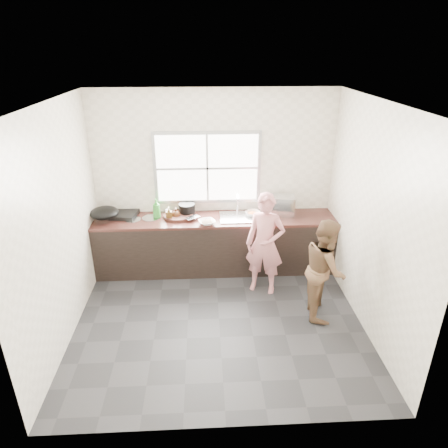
{
  "coord_description": "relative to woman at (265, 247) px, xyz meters",
  "views": [
    {
      "loc": [
        -0.16,
        -4.19,
        3.25
      ],
      "look_at": [
        0.1,
        0.65,
        1.05
      ],
      "focal_mm": 32.0,
      "sensor_mm": 36.0,
      "label": 1
    }
  ],
  "objects": [
    {
      "name": "bowl_held",
      "position": [
        0.06,
        0.53,
        0.21
      ],
      "size": [
        0.24,
        0.24,
        0.06
      ],
      "primitive_type": "imported",
      "rotation": [
        0.0,
        0.0,
        0.26
      ],
      "color": "white",
      "rests_on": "countertop"
    },
    {
      "name": "floor",
      "position": [
        -0.66,
        -0.65,
        -0.69
      ],
      "size": [
        3.6,
        3.2,
        0.01
      ],
      "primitive_type": "cube",
      "color": "#272729",
      "rests_on": "ground"
    },
    {
      "name": "person_side",
      "position": [
        0.68,
        -0.58,
        -0.02
      ],
      "size": [
        0.58,
        0.7,
        1.33
      ],
      "primitive_type": "imported",
      "rotation": [
        0.0,
        0.0,
        1.45
      ],
      "color": "brown",
      "rests_on": "floor"
    },
    {
      "name": "wall_left",
      "position": [
        -2.47,
        -0.65,
        0.67
      ],
      "size": [
        0.01,
        3.2,
        2.7
      ],
      "primitive_type": "cube",
      "color": "silver",
      "rests_on": "ground"
    },
    {
      "name": "burner",
      "position": [
        -2.04,
        0.78,
        0.21
      ],
      "size": [
        0.43,
        0.43,
        0.06
      ],
      "primitive_type": "cube",
      "rotation": [
        0.0,
        0.0,
        -0.17
      ],
      "color": "black",
      "rests_on": "countertop"
    },
    {
      "name": "faucet",
      "position": [
        -0.31,
        0.84,
        0.33
      ],
      "size": [
        0.02,
        0.02,
        0.3
      ],
      "primitive_type": "cylinder",
      "color": "silver",
      "rests_on": "countertop"
    },
    {
      "name": "window_glazing",
      "position": [
        -0.76,
        0.91,
        0.87
      ],
      "size": [
        1.5,
        0.01,
        1.0
      ],
      "primitive_type": "cube",
      "color": "white",
      "rests_on": "window_frame"
    },
    {
      "name": "wall_right",
      "position": [
        1.14,
        -0.65,
        0.67
      ],
      "size": [
        0.01,
        3.2,
        2.7
      ],
      "primitive_type": "cube",
      "color": "beige",
      "rests_on": "ground"
    },
    {
      "name": "wok",
      "position": [
        -2.28,
        0.6,
        0.32
      ],
      "size": [
        0.51,
        0.51,
        0.16
      ],
      "primitive_type": "ellipsoid",
      "rotation": [
        0.0,
        0.0,
        0.26
      ],
      "color": "black",
      "rests_on": "burner"
    },
    {
      "name": "cabinet",
      "position": [
        -0.66,
        0.64,
        -0.27
      ],
      "size": [
        3.6,
        0.62,
        0.82
      ],
      "primitive_type": "cube",
      "color": "black",
      "rests_on": "floor"
    },
    {
      "name": "bottle_green",
      "position": [
        -1.53,
        0.69,
        0.33
      ],
      "size": [
        0.16,
        0.16,
        0.3
      ],
      "primitive_type": "imported",
      "rotation": [
        0.0,
        0.0,
        0.44
      ],
      "color": "#2A822A",
      "rests_on": "countertop"
    },
    {
      "name": "window_frame",
      "position": [
        -0.76,
        0.94,
        0.87
      ],
      "size": [
        1.6,
        0.05,
        1.1
      ],
      "primitive_type": "cube",
      "color": "#9EA0A5",
      "rests_on": "wall_back"
    },
    {
      "name": "pot_lid_left",
      "position": [
        -1.89,
        0.63,
        0.18
      ],
      "size": [
        0.25,
        0.25,
        0.01
      ],
      "primitive_type": "cylinder",
      "rotation": [
        0.0,
        0.0,
        0.03
      ],
      "color": "#ADB0B4",
      "rests_on": "countertop"
    },
    {
      "name": "ceiling",
      "position": [
        -0.66,
        -0.65,
        2.02
      ],
      "size": [
        3.6,
        3.2,
        0.01
      ],
      "primitive_type": "cube",
      "color": "silver",
      "rests_on": "wall_back"
    },
    {
      "name": "countertop",
      "position": [
        -0.66,
        0.64,
        0.16
      ],
      "size": [
        3.6,
        0.64,
        0.04
      ],
      "primitive_type": "cube",
      "color": "#3B1D18",
      "rests_on": "cabinet"
    },
    {
      "name": "cleaver",
      "position": [
        -1.0,
        0.58,
        0.22
      ],
      "size": [
        0.24,
        0.22,
        0.01
      ],
      "primitive_type": "cube",
      "rotation": [
        0.0,
        0.0,
        0.68
      ],
      "color": "silver",
      "rests_on": "cutting_board"
    },
    {
      "name": "bowl_crabs",
      "position": [
        -0.09,
        0.69,
        0.21
      ],
      "size": [
        0.22,
        0.22,
        0.06
      ],
      "primitive_type": "imported",
      "rotation": [
        0.0,
        0.0,
        -0.27
      ],
      "color": "silver",
      "rests_on": "countertop"
    },
    {
      "name": "glass_jar",
      "position": [
        -1.38,
        0.79,
        0.22
      ],
      "size": [
        0.08,
        0.08,
        0.09
      ],
      "primitive_type": "cylinder",
      "rotation": [
        0.0,
        0.0,
        0.44
      ],
      "color": "silver",
      "rests_on": "countertop"
    },
    {
      "name": "cutting_board",
      "position": [
        -1.22,
        0.7,
        0.2
      ],
      "size": [
        0.49,
        0.49,
        0.04
      ],
      "primitive_type": "cylinder",
      "rotation": [
        0.0,
        0.0,
        0.1
      ],
      "color": "#321913",
      "rests_on": "countertop"
    },
    {
      "name": "plate_food",
      "position": [
        -1.32,
        0.74,
        0.19
      ],
      "size": [
        0.25,
        0.25,
        0.02
      ],
      "primitive_type": "cylinder",
      "rotation": [
        0.0,
        0.0,
        -0.26
      ],
      "color": "silver",
      "rests_on": "countertop"
    },
    {
      "name": "wall_front",
      "position": [
        -0.66,
        -2.26,
        0.67
      ],
      "size": [
        3.6,
        0.01,
        2.7
      ],
      "primitive_type": "cube",
      "color": "silver",
      "rests_on": "ground"
    },
    {
      "name": "bottle_brown_short",
      "position": [
        -1.25,
        0.67,
        0.25
      ],
      "size": [
        0.15,
        0.15,
        0.15
      ],
      "primitive_type": "imported",
      "rotation": [
        0.0,
        0.0,
        -0.38
      ],
      "color": "#412110",
      "rests_on": "countertop"
    },
    {
      "name": "bowl_mince",
      "position": [
        -0.79,
        0.43,
        0.21
      ],
      "size": [
        0.3,
        0.3,
        0.06
      ],
      "primitive_type": "imported",
      "rotation": [
        0.0,
        0.0,
        0.35
      ],
      "color": "white",
      "rests_on": "countertop"
    },
    {
      "name": "pot_lid_right",
      "position": [
        -1.62,
        0.68,
        0.18
      ],
      "size": [
        0.32,
        0.32,
        0.01
      ],
      "primitive_type": "cylinder",
      "rotation": [
        0.0,
        0.0,
        -0.26
      ],
      "color": "#B9BBC0",
      "rests_on": "countertop"
    },
    {
      "name": "woman",
      "position": [
        0.0,
        0.0,
        0.0
      ],
      "size": [
        0.58,
        0.47,
        1.36
      ],
      "primitive_type": "imported",
      "rotation": [
        0.0,
        0.0,
        -0.34
      ],
      "color": "#DA8388",
      "rests_on": "floor"
    },
    {
      "name": "black_pot",
      "position": [
        -1.09,
        0.79,
        0.27
      ],
      "size": [
        0.32,
        0.32,
        0.18
      ],
      "primitive_type": "cylinder",
      "rotation": [
        0.0,
        0.0,
        -0.44
      ],
      "color": "black",
      "rests_on": "countertop"
    },
    {
      "name": "wall_back",
      "position": [
        -0.66,
        0.95,
        0.67
      ],
      "size": [
        3.6,
        0.01,
        2.7
      ],
      "primitive_type": "cube",
      "color": "silver",
      "rests_on": "ground"
    },
    {
      "name": "dish_rack",
      "position": [
        0.34,
        0.72,
        0.33
      ],
      "size": [
        0.43,
        0.33,
        0.3
      ],
      "primitive_type": "cube",
      "rotation": [
        0.0,
        0.0,
        -0.13
      ],
      "color": "#B9BBC0",
      "rests_on": "countertop"
    },
    {
      "name": "sink",
      "position": [
        -0.31,
        0.64,
        0.18
      ],
      "size": [
        0.55,
        0.45,
        0.02
      ],
      "primitive_type": "cube",
      "color": "silver",
      "rests_on": "countertop"
    },
    {
      "name": "bottle_brown_tall",
      "position": [
        -1.35,
        0.61,
        0.27
      ],
      "size": [
        0.09,
        0.1,
        0.18
      ],
      "primitive_type": "imported",
      "rotation": [
        0.0,
        0.0,
        0.15
      ],
      "color": "#493212",
      "rests_on": "countertop"
    }
  ]
}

